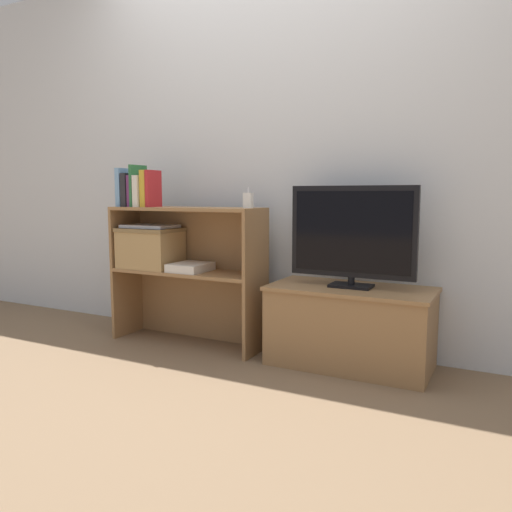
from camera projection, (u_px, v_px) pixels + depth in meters
name	position (u px, v px, depth m)	size (l,w,h in m)	color
ground_plane	(244.00, 361.00, 2.76)	(16.00, 16.00, 0.00)	brown
wall_back	(279.00, 148.00, 3.02)	(10.00, 0.05, 2.40)	silver
tv_stand	(350.00, 326.00, 2.68)	(0.87, 0.44, 0.43)	olive
tv	(352.00, 234.00, 2.62)	(0.67, 0.14, 0.54)	black
bookshelf_lower_tier	(193.00, 295.00, 3.13)	(0.97, 0.30, 0.46)	olive
bookshelf_upper_tier	(192.00, 229.00, 3.08)	(0.97, 0.30, 0.39)	olive
book_skyblue	(124.00, 188.00, 3.15)	(0.03, 0.13, 0.24)	#709ECC
book_charcoal	(130.00, 190.00, 3.14)	(0.04, 0.13, 0.21)	#232328
book_plum	(135.00, 191.00, 3.12)	(0.03, 0.12, 0.19)	#6B2D66
book_forest	(138.00, 186.00, 3.10)	(0.02, 0.15, 0.26)	#286638
book_ivory	(143.00, 191.00, 3.09)	(0.04, 0.16, 0.19)	silver
book_mustard	(149.00, 189.00, 3.07)	(0.04, 0.13, 0.22)	gold
book_crimson	(153.00, 189.00, 3.05)	(0.02, 0.13, 0.22)	#B22328
baby_monitor	(248.00, 200.00, 2.81)	(0.05, 0.04, 0.12)	white
storage_basket_left	(151.00, 246.00, 3.15)	(0.37, 0.27, 0.25)	tan
laptop	(150.00, 226.00, 3.13)	(0.32, 0.21, 0.02)	#BCBCC1
magazine_stack	(190.00, 267.00, 3.02)	(0.21, 0.24, 0.05)	silver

